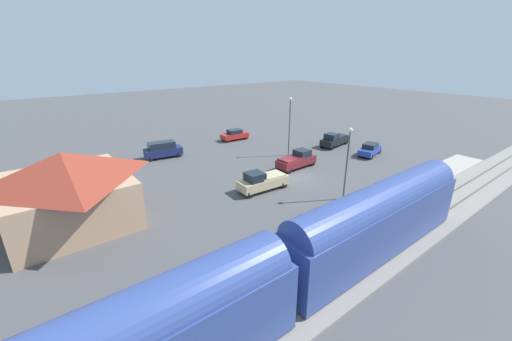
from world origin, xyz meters
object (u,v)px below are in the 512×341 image
Objects in this scene: light_pole_lot_center at (290,120)px; light_pole_near_platform at (348,155)px; station_building at (67,187)px; suv_navy at (163,150)px; pedestrian_waiting_far at (418,180)px; sedan_blue at (370,149)px; sedan_red at (235,135)px; pickup_black at (334,140)px; pickup_tan at (262,181)px; pedestrian_on_platform at (385,192)px; pickup_maroon at (297,160)px.

light_pole_near_platform is at bearing 157.71° from light_pole_lot_center.
station_building is 17.82m from suv_navy.
pedestrian_waiting_far is 0.24× the size of light_pole_near_platform.
light_pole_near_platform is (-6.55, 14.45, 3.64)m from sedan_blue.
station_building is at bearing 62.46° from light_pole_near_platform.
pedestrian_waiting_far is at bearing -174.21° from sedan_red.
pickup_black is 1.03× the size of pickup_tan.
suv_navy is 13.11m from sedan_red.
pickup_black is 0.71× the size of light_pole_lot_center.
pedestrian_on_platform is at bearing 127.69° from sedan_blue.
pickup_black is (1.41, -35.75, -2.17)m from station_building.
pedestrian_on_platform is 4.89m from light_pole_near_platform.
pickup_black is at bearing -141.55° from sedan_red.
pickup_black is at bearing -73.57° from pickup_maroon.
station_building is 6.13× the size of pedestrian_on_platform.
pickup_tan is at bearing 36.70° from light_pole_near_platform.
pedestrian_waiting_far is at bearing -115.88° from light_pole_near_platform.
station_building reaches higher than suv_navy.
pickup_black is 1.17× the size of sedan_blue.
station_building is 24.26m from light_pole_near_platform.
pedestrian_waiting_far is at bearing -160.95° from pickup_maroon.
sedan_red is at bearing -61.80° from station_building.
light_pole_near_platform reaches higher than sedan_red.
pickup_tan is 13.15m from light_pole_lot_center.
pickup_black reaches higher than pedestrian_waiting_far.
station_building is 1.91× the size of pickup_tan.
light_pole_lot_center is at bearing 5.83° from pedestrian_waiting_far.
station_building reaches higher than pickup_tan.
pickup_maroon is 11.90m from sedan_blue.
light_pole_lot_center is (17.05, 1.74, 3.72)m from pedestrian_waiting_far.
station_building is at bearing 118.20° from sedan_red.
station_building is at bearing 133.36° from suv_navy.
pedestrian_on_platform is 0.21× the size of light_pole_lot_center.
pickup_black is (16.15, -6.99, -0.25)m from pedestrian_waiting_far.
pickup_maroon is 1.00× the size of pickup_tan.
station_building is 1.86× the size of pickup_black.
sedan_red is 0.95× the size of sedan_blue.
pickup_tan is at bearing -105.63° from station_building.
sedan_blue is at bearing -35.41° from pedestrian_waiting_far.
pickup_black is (15.68, -12.26, -0.25)m from pedestrian_on_platform.
suv_navy is 1.12× the size of sedan_red.
light_pole_near_platform is (-25.07, 4.38, 3.64)m from sedan_red.
sedan_red is 0.84× the size of pickup_maroon.
suv_navy is at bearing 39.14° from pickup_maroon.
sedan_red is 15.90m from pickup_black.
light_pole_lot_center is (-9.84, -14.15, 3.85)m from suv_navy.
light_pole_near_platform is (-23.35, -8.61, 3.37)m from suv_navy.
light_pole_near_platform reaches higher than sedan_blue.
light_pole_near_platform is 0.89× the size of light_pole_lot_center.
sedan_red and sedan_blue have the same top height.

